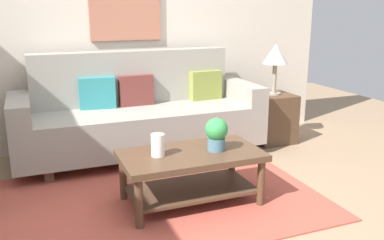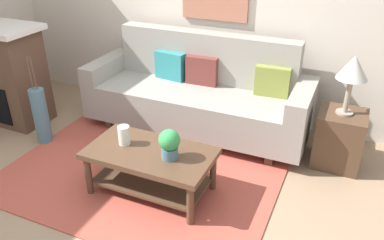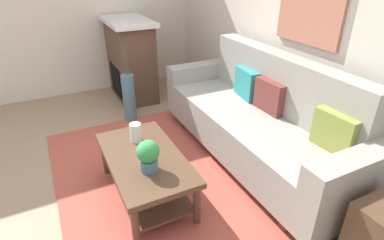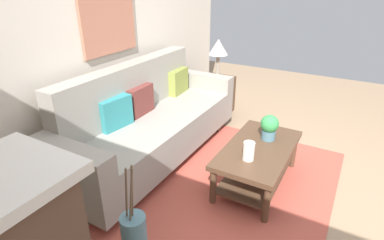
{
  "view_description": "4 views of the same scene",
  "coord_description": "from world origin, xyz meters",
  "px_view_note": "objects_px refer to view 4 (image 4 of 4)",
  "views": [
    {
      "loc": [
        -0.91,
        -2.52,
        1.53
      ],
      "look_at": [
        0.39,
        0.75,
        0.58
      ],
      "focal_mm": 39.31,
      "sensor_mm": 36.0,
      "label": 1
    },
    {
      "loc": [
        1.69,
        -2.07,
        2.22
      ],
      "look_at": [
        0.39,
        0.87,
        0.52
      ],
      "focal_mm": 36.32,
      "sensor_mm": 36.0,
      "label": 2
    },
    {
      "loc": [
        2.33,
        -0.24,
        1.9
      ],
      "look_at": [
        0.2,
        0.82,
        0.65
      ],
      "focal_mm": 28.78,
      "sensor_mm": 36.0,
      "label": 3
    },
    {
      "loc": [
        -2.33,
        -0.35,
        1.92
      ],
      "look_at": [
        0.1,
        1.04,
        0.61
      ],
      "focal_mm": 28.51,
      "sensor_mm": 36.0,
      "label": 4
    }
  ],
  "objects_px": {
    "couch": "(150,123)",
    "framed_painting": "(109,20)",
    "potted_plant_tabletop": "(269,127)",
    "throw_pillow_maroon": "(140,100)",
    "throw_pillow_teal": "(116,113)",
    "coffee_table": "(258,157)",
    "table_lamp": "(218,49)",
    "throw_pillow_olive": "(178,81)",
    "side_table": "(217,95)",
    "tabletop_vase": "(249,151)"
  },
  "relations": [
    {
      "from": "throw_pillow_maroon",
      "to": "coffee_table",
      "type": "height_order",
      "value": "throw_pillow_maroon"
    },
    {
      "from": "throw_pillow_olive",
      "to": "potted_plant_tabletop",
      "type": "relative_size",
      "value": 1.37
    },
    {
      "from": "throw_pillow_teal",
      "to": "throw_pillow_olive",
      "type": "xyz_separation_m",
      "value": [
        1.2,
        0.0,
        0.0
      ]
    },
    {
      "from": "tabletop_vase",
      "to": "throw_pillow_maroon",
      "type": "bearing_deg",
      "value": 82.5
    },
    {
      "from": "throw_pillow_maroon",
      "to": "throw_pillow_olive",
      "type": "relative_size",
      "value": 1.0
    },
    {
      "from": "throw_pillow_maroon",
      "to": "table_lamp",
      "type": "bearing_deg",
      "value": -8.13
    },
    {
      "from": "coffee_table",
      "to": "tabletop_vase",
      "type": "height_order",
      "value": "tabletop_vase"
    },
    {
      "from": "tabletop_vase",
      "to": "framed_painting",
      "type": "distance_m",
      "value": 1.98
    },
    {
      "from": "throw_pillow_olive",
      "to": "framed_painting",
      "type": "xyz_separation_m",
      "value": [
        -0.8,
        0.34,
        0.84
      ]
    },
    {
      "from": "couch",
      "to": "framed_painting",
      "type": "relative_size",
      "value": 3.23
    },
    {
      "from": "side_table",
      "to": "framed_painting",
      "type": "xyz_separation_m",
      "value": [
        -1.55,
        0.56,
        1.24
      ]
    },
    {
      "from": "throw_pillow_teal",
      "to": "table_lamp",
      "type": "relative_size",
      "value": 0.63
    },
    {
      "from": "throw_pillow_olive",
      "to": "coffee_table",
      "type": "relative_size",
      "value": 0.33
    },
    {
      "from": "framed_painting",
      "to": "potted_plant_tabletop",
      "type": "bearing_deg",
      "value": -80.56
    },
    {
      "from": "framed_painting",
      "to": "couch",
      "type": "bearing_deg",
      "value": -90.0
    },
    {
      "from": "throw_pillow_olive",
      "to": "table_lamp",
      "type": "distance_m",
      "value": 0.84
    },
    {
      "from": "potted_plant_tabletop",
      "to": "side_table",
      "type": "distance_m",
      "value": 1.75
    },
    {
      "from": "couch",
      "to": "throw_pillow_maroon",
      "type": "bearing_deg",
      "value": 90.0
    },
    {
      "from": "couch",
      "to": "coffee_table",
      "type": "relative_size",
      "value": 2.27
    },
    {
      "from": "throw_pillow_teal",
      "to": "side_table",
      "type": "relative_size",
      "value": 0.64
    },
    {
      "from": "couch",
      "to": "throw_pillow_olive",
      "type": "height_order",
      "value": "couch"
    },
    {
      "from": "throw_pillow_olive",
      "to": "potted_plant_tabletop",
      "type": "distance_m",
      "value": 1.49
    },
    {
      "from": "throw_pillow_teal",
      "to": "throw_pillow_maroon",
      "type": "distance_m",
      "value": 0.4
    },
    {
      "from": "throw_pillow_teal",
      "to": "tabletop_vase",
      "type": "relative_size",
      "value": 2.08
    },
    {
      "from": "couch",
      "to": "framed_painting",
      "type": "xyz_separation_m",
      "value": [
        0.0,
        0.46,
        1.09
      ]
    },
    {
      "from": "throw_pillow_maroon",
      "to": "table_lamp",
      "type": "relative_size",
      "value": 0.63
    },
    {
      "from": "throw_pillow_olive",
      "to": "table_lamp",
      "type": "bearing_deg",
      "value": -16.39
    },
    {
      "from": "throw_pillow_teal",
      "to": "tabletop_vase",
      "type": "distance_m",
      "value": 1.38
    },
    {
      "from": "tabletop_vase",
      "to": "table_lamp",
      "type": "xyz_separation_m",
      "value": [
        1.73,
        1.13,
        0.48
      ]
    },
    {
      "from": "table_lamp",
      "to": "throw_pillow_olive",
      "type": "bearing_deg",
      "value": 163.61
    },
    {
      "from": "throw_pillow_teal",
      "to": "coffee_table",
      "type": "height_order",
      "value": "throw_pillow_teal"
    },
    {
      "from": "potted_plant_tabletop",
      "to": "throw_pillow_maroon",
      "type": "bearing_deg",
      "value": 101.69
    },
    {
      "from": "coffee_table",
      "to": "side_table",
      "type": "relative_size",
      "value": 1.96
    },
    {
      "from": "throw_pillow_maroon",
      "to": "throw_pillow_olive",
      "type": "xyz_separation_m",
      "value": [
        0.8,
        0.0,
        0.0
      ]
    },
    {
      "from": "couch",
      "to": "throw_pillow_teal",
      "type": "relative_size",
      "value": 6.94
    },
    {
      "from": "couch",
      "to": "throw_pillow_maroon",
      "type": "distance_m",
      "value": 0.28
    },
    {
      "from": "side_table",
      "to": "throw_pillow_teal",
      "type": "bearing_deg",
      "value": 173.52
    },
    {
      "from": "coffee_table",
      "to": "potted_plant_tabletop",
      "type": "relative_size",
      "value": 4.2
    },
    {
      "from": "throw_pillow_maroon",
      "to": "table_lamp",
      "type": "height_order",
      "value": "table_lamp"
    },
    {
      "from": "throw_pillow_teal",
      "to": "potted_plant_tabletop",
      "type": "relative_size",
      "value": 1.37
    },
    {
      "from": "throw_pillow_teal",
      "to": "throw_pillow_maroon",
      "type": "relative_size",
      "value": 1.0
    },
    {
      "from": "throw_pillow_maroon",
      "to": "throw_pillow_teal",
      "type": "bearing_deg",
      "value": 180.0
    },
    {
      "from": "tabletop_vase",
      "to": "throw_pillow_teal",
      "type": "bearing_deg",
      "value": 99.25
    },
    {
      "from": "throw_pillow_olive",
      "to": "side_table",
      "type": "height_order",
      "value": "throw_pillow_olive"
    },
    {
      "from": "throw_pillow_olive",
      "to": "potted_plant_tabletop",
      "type": "xyz_separation_m",
      "value": [
        -0.51,
        -1.4,
        -0.11
      ]
    },
    {
      "from": "throw_pillow_teal",
      "to": "table_lamp",
      "type": "height_order",
      "value": "table_lamp"
    },
    {
      "from": "tabletop_vase",
      "to": "table_lamp",
      "type": "height_order",
      "value": "table_lamp"
    },
    {
      "from": "potted_plant_tabletop",
      "to": "table_lamp",
      "type": "height_order",
      "value": "table_lamp"
    },
    {
      "from": "tabletop_vase",
      "to": "side_table",
      "type": "bearing_deg",
      "value": 33.25
    },
    {
      "from": "table_lamp",
      "to": "framed_painting",
      "type": "xyz_separation_m",
      "value": [
        -1.55,
        0.56,
        0.53
      ]
    }
  ]
}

